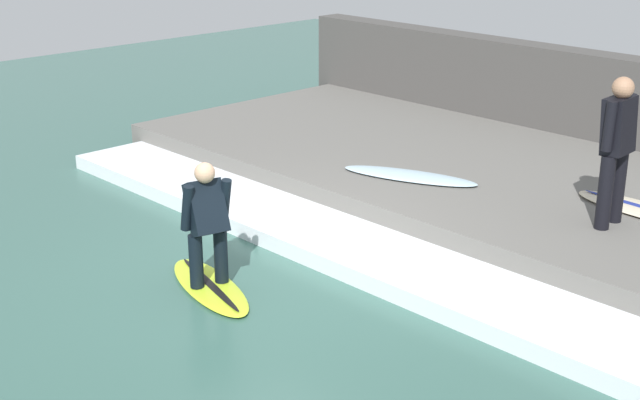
# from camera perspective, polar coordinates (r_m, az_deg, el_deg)

# --- Properties ---
(ground_plane) EXTENTS (28.00, 28.00, 0.00)m
(ground_plane) POSITION_cam_1_polar(r_m,az_deg,el_deg) (9.74, -3.24, -4.92)
(ground_plane) COLOR #386056
(concrete_ledge) EXTENTS (4.40, 10.52, 0.42)m
(concrete_ledge) POSITION_cam_1_polar(r_m,az_deg,el_deg) (12.33, 10.36, 1.17)
(concrete_ledge) COLOR #66635E
(concrete_ledge) RESTS_ON ground_plane
(back_wall) EXTENTS (0.50, 11.05, 1.69)m
(back_wall) POSITION_cam_1_polar(r_m,az_deg,el_deg) (14.16, 16.42, 5.73)
(back_wall) COLOR #474442
(back_wall) RESTS_ON ground_plane
(wave_foam_crest) EXTENTS (1.16, 10.00, 0.20)m
(wave_foam_crest) POSITION_cam_1_polar(r_m,az_deg,el_deg) (10.36, 1.18, -2.76)
(wave_foam_crest) COLOR silver
(wave_foam_crest) RESTS_ON ground_plane
(surfboard_riding) EXTENTS (0.91, 1.71, 0.07)m
(surfboard_riding) POSITION_cam_1_polar(r_m,az_deg,el_deg) (9.50, -7.06, -5.51)
(surfboard_riding) COLOR #BFE02D
(surfboard_riding) RESTS_ON ground_plane
(surfer_riding) EXTENTS (0.50, 0.50, 1.34)m
(surfer_riding) POSITION_cam_1_polar(r_m,az_deg,el_deg) (9.20, -7.26, -1.17)
(surfer_riding) COLOR black
(surfer_riding) RESTS_ON surfboard_riding
(surfer_waiting_near) EXTENTS (0.58, 0.30, 1.68)m
(surfer_waiting_near) POSITION_cam_1_polar(r_m,az_deg,el_deg) (10.23, 18.46, 3.44)
(surfer_waiting_near) COLOR black
(surfer_waiting_near) RESTS_ON concrete_ledge
(surfboard_spare) EXTENTS (1.10, 1.88, 0.06)m
(surfboard_spare) POSITION_cam_1_polar(r_m,az_deg,el_deg) (11.65, 5.75, 1.55)
(surfboard_spare) COLOR silver
(surfboard_spare) RESTS_ON concrete_ledge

